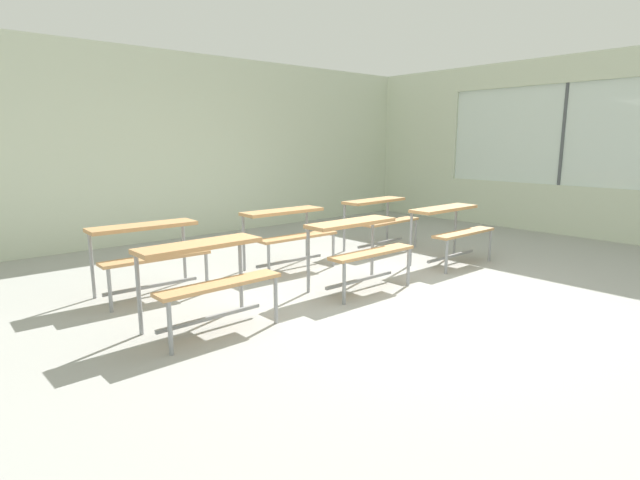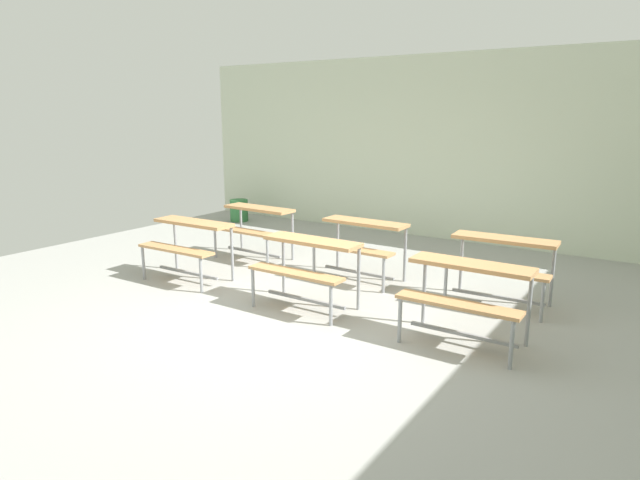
% 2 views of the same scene
% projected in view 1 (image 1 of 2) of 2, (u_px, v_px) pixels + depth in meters
% --- Properties ---
extents(ground, '(10.00, 9.00, 0.05)m').
position_uv_depth(ground, '(387.00, 299.00, 5.21)').
color(ground, '#9E9E99').
extents(wall_back, '(10.00, 0.12, 3.00)m').
position_uv_depth(wall_back, '(183.00, 147.00, 8.24)').
color(wall_back, beige).
rests_on(wall_back, ground).
extents(wall_right, '(0.12, 9.00, 3.00)m').
position_uv_depth(wall_right, '(602.00, 151.00, 8.04)').
color(wall_right, beige).
rests_on(wall_right, ground).
extents(desk_bench_r0c0, '(1.11, 0.61, 0.74)m').
position_uv_depth(desk_bench_r0c0, '(207.00, 265.00, 4.24)').
color(desk_bench_r0c0, tan).
rests_on(desk_bench_r0c0, ground).
extents(desk_bench_r0c1, '(1.10, 0.60, 0.74)m').
position_uv_depth(desk_bench_r0c1, '(358.00, 238.00, 5.40)').
color(desk_bench_r0c1, tan).
rests_on(desk_bench_r0c1, ground).
extents(desk_bench_r0c2, '(1.10, 0.60, 0.74)m').
position_uv_depth(desk_bench_r0c2, '(451.00, 221.00, 6.54)').
color(desk_bench_r0c2, tan).
rests_on(desk_bench_r0c2, ground).
extents(desk_bench_r1c0, '(1.12, 0.62, 0.74)m').
position_uv_depth(desk_bench_r1c0, '(148.00, 243.00, 5.17)').
color(desk_bench_r1c0, tan).
rests_on(desk_bench_r1c0, ground).
extents(desk_bench_r1c1, '(1.11, 0.61, 0.74)m').
position_uv_depth(desk_bench_r1c1, '(288.00, 225.00, 6.28)').
color(desk_bench_r1c1, tan).
rests_on(desk_bench_r1c1, ground).
extents(desk_bench_r1c2, '(1.13, 0.64, 0.74)m').
position_uv_depth(desk_bench_r1c2, '(380.00, 212.00, 7.41)').
color(desk_bench_r1c2, tan).
rests_on(desk_bench_r1c2, ground).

